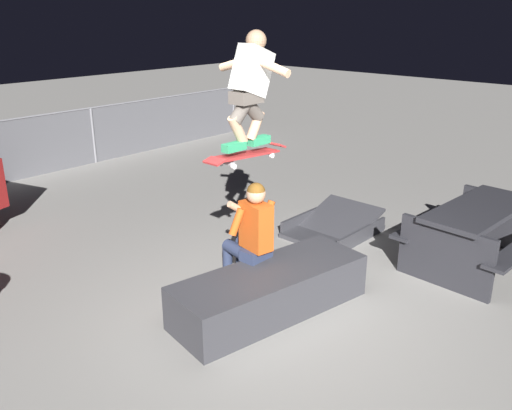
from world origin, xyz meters
The scene contains 7 objects.
ground_plane centered at (0.00, 0.00, 0.00)m, with size 40.00×40.00×0.00m, color gray.
ledge_box_main centered at (0.02, 0.11, 0.23)m, with size 2.08×0.72×0.46m, color #38383D.
person_sitting_on_ledge centered at (0.15, 0.51, 0.71)m, with size 0.60×0.78×1.29m.
skateboard centered at (0.16, 0.55, 1.56)m, with size 1.02×0.21×0.13m.
skater_airborne centered at (0.21, 0.55, 2.24)m, with size 0.62×0.89×1.12m.
kicker_ramp centered at (2.16, 0.80, 0.07)m, with size 1.26×0.97×0.42m.
picnic_table_back centered at (2.49, -1.02, 0.50)m, with size 1.78×1.44×0.75m.
Camera 1 is at (-3.68, -3.05, 2.93)m, focal length 37.91 mm.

